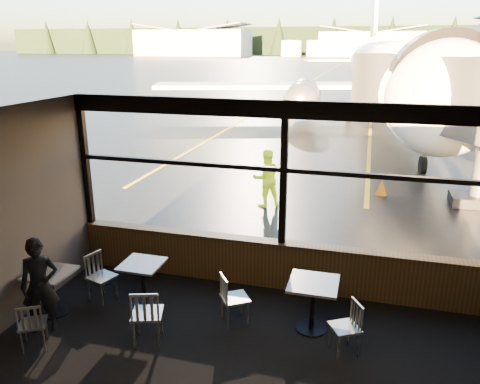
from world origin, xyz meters
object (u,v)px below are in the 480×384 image
at_px(chair_left_s, 33,324).
at_px(cone_nose, 382,187).
at_px(airliner, 395,30).
at_px(cafe_table_left, 52,293).
at_px(cafe_table_near, 312,306).
at_px(cafe_table_mid, 143,283).
at_px(passenger, 40,286).
at_px(ground_crew, 266,178).
at_px(chair_near_e, 345,328).
at_px(jet_bridge, 456,131).
at_px(chair_mid_s, 147,314).
at_px(chair_mid_w, 102,277).
at_px(chair_near_w, 235,299).

distance_m(chair_left_s, cone_nose, 10.59).
xyz_separation_m(airliner, cafe_table_left, (-5.95, -22.71, -4.77)).
distance_m(cafe_table_near, cafe_table_mid, 2.98).
bearing_deg(cafe_table_left, passenger, -69.72).
relative_size(cafe_table_left, ground_crew, 0.48).
bearing_deg(chair_near_e, cafe_table_mid, 51.78).
distance_m(jet_bridge, chair_near_e, 7.76).
height_order(cafe_table_left, ground_crew, ground_crew).
relative_size(jet_bridge, cone_nose, 21.74).
bearing_deg(chair_near_e, ground_crew, -7.68).
bearing_deg(cafe_table_mid, jet_bridge, 48.75).
bearing_deg(cafe_table_mid, airliner, 78.09).
height_order(cafe_table_left, chair_left_s, chair_left_s).
bearing_deg(chair_mid_s, jet_bridge, 37.73).
relative_size(chair_mid_s, chair_mid_w, 1.09).
relative_size(cafe_table_left, chair_near_w, 0.89).
bearing_deg(chair_left_s, chair_near_w, -2.55).
bearing_deg(chair_near_e, passenger, 68.32).
xyz_separation_m(jet_bridge, chair_near_e, (-2.34, -7.17, -1.81)).
bearing_deg(airliner, cafe_table_left, -109.64).
bearing_deg(chair_near_e, chair_mid_w, 54.68).
xyz_separation_m(jet_bridge, chair_mid_w, (-6.59, -6.78, -1.79)).
xyz_separation_m(cafe_table_left, passenger, (0.17, -0.45, 0.40)).
height_order(passenger, cone_nose, passenger).
distance_m(airliner, ground_crew, 17.25).
xyz_separation_m(jet_bridge, cafe_table_near, (-2.87, -6.71, -1.80)).
distance_m(chair_mid_w, passenger, 1.20).
xyz_separation_m(cafe_table_mid, chair_near_w, (1.74, -0.18, 0.05)).
distance_m(cafe_table_near, chair_mid_w, 3.72).
bearing_deg(chair_mid_w, cafe_table_left, -24.97).
height_order(cafe_table_left, cone_nose, cafe_table_left).
xyz_separation_m(chair_near_w, chair_mid_w, (-2.49, 0.07, 0.00)).
xyz_separation_m(chair_mid_s, chair_left_s, (-1.59, -0.59, -0.08)).
bearing_deg(passenger, cafe_table_near, -14.62).
xyz_separation_m(cafe_table_mid, cafe_table_left, (-1.32, -0.74, 0.01)).
xyz_separation_m(airliner, chair_left_s, (-5.64, -23.60, -4.76)).
xyz_separation_m(cafe_table_near, chair_near_w, (-1.24, -0.14, 0.02)).
distance_m(cafe_table_near, cone_nose, 7.76).
xyz_separation_m(cafe_table_mid, chair_mid_s, (0.59, -1.04, 0.09)).
distance_m(airliner, chair_near_e, 23.01).
height_order(cafe_table_near, chair_near_e, cafe_table_near).
bearing_deg(cone_nose, chair_mid_w, -122.38).
xyz_separation_m(cafe_table_left, chair_left_s, (0.32, -0.89, 0.01)).
distance_m(chair_mid_s, chair_left_s, 1.70).
bearing_deg(cafe_table_left, chair_left_s, -70.26).
bearing_deg(cafe_table_left, cafe_table_mid, 29.16).
bearing_deg(ground_crew, chair_mid_w, 42.73).
xyz_separation_m(chair_mid_s, passenger, (-1.75, -0.15, 0.31)).
distance_m(cafe_table_mid, cone_nose, 8.69).
height_order(cafe_table_mid, cafe_table_left, cafe_table_left).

